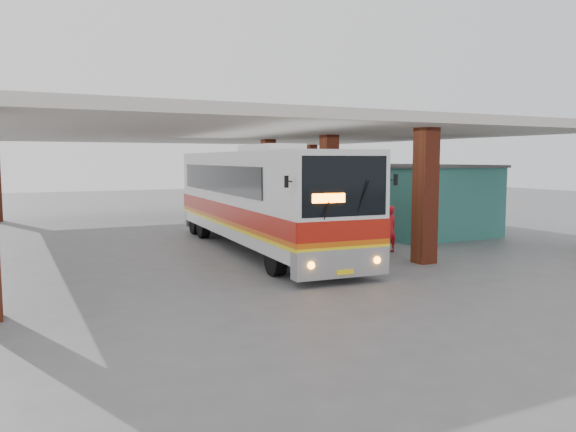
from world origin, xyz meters
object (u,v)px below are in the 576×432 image
(motorcycle, at_px, (352,234))
(red_chair, at_px, (304,217))
(coach_bus, at_px, (260,198))
(pedestrian, at_px, (389,229))

(motorcycle, distance_m, red_chair, 7.92)
(coach_bus, bearing_deg, red_chair, 54.35)
(motorcycle, height_order, red_chair, motorcycle)
(coach_bus, distance_m, red_chair, 8.54)
(coach_bus, height_order, motorcycle, coach_bus)
(pedestrian, bearing_deg, motorcycle, -72.54)
(motorcycle, height_order, pedestrian, pedestrian)
(coach_bus, distance_m, pedestrian, 4.84)
(coach_bus, relative_size, pedestrian, 7.94)
(coach_bus, bearing_deg, pedestrian, -30.01)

